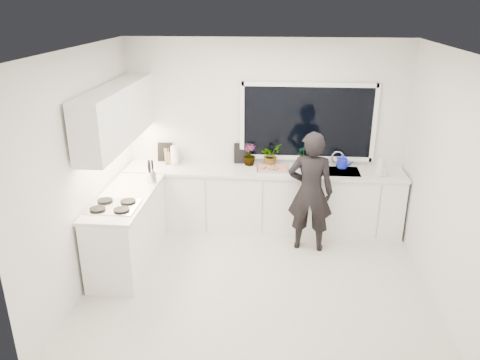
{
  "coord_description": "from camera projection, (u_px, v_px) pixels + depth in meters",
  "views": [
    {
      "loc": [
        0.2,
        -4.8,
        3.17
      ],
      "look_at": [
        -0.25,
        0.4,
        1.15
      ],
      "focal_mm": 35.0,
      "sensor_mm": 36.0,
      "label": 1
    }
  ],
  "objects": [
    {
      "name": "picture_frame_large",
      "position": [
        165.0,
        152.0,
        6.93
      ],
      "size": [
        0.22,
        0.02,
        0.28
      ],
      "primitive_type": "cube",
      "rotation": [
        0.0,
        0.0,
        -0.02
      ],
      "color": "black",
      "rests_on": "countertop_back"
    },
    {
      "name": "knife_block",
      "position": [
        169.0,
        156.0,
        6.84
      ],
      "size": [
        0.16,
        0.14,
        0.22
      ],
      "primitive_type": "cube",
      "rotation": [
        0.0,
        0.0,
        0.4
      ],
      "color": "olive",
      "rests_on": "countertop_back"
    },
    {
      "name": "countertop_back",
      "position": [
        264.0,
        171.0,
        6.63
      ],
      "size": [
        3.94,
        0.62,
        0.04
      ],
      "primitive_type": "cube",
      "color": "silver",
      "rests_on": "base_cabinets_back"
    },
    {
      "name": "sink",
      "position": [
        338.0,
        175.0,
        6.57
      ],
      "size": [
        0.58,
        0.42,
        0.14
      ],
      "primitive_type": "cube",
      "color": "silver",
      "rests_on": "countertop_back"
    },
    {
      "name": "faucet",
      "position": [
        337.0,
        159.0,
        6.7
      ],
      "size": [
        0.03,
        0.03,
        0.22
      ],
      "primitive_type": "cylinder",
      "color": "silver",
      "rests_on": "countertop_back"
    },
    {
      "name": "soap_bottles",
      "position": [
        381.0,
        166.0,
        6.32
      ],
      "size": [
        0.15,
        0.13,
        0.33
      ],
      "color": "#D8BF66",
      "rests_on": "countertop_back"
    },
    {
      "name": "picture_frame_small",
      "position": [
        242.0,
        153.0,
        6.83
      ],
      "size": [
        0.25,
        0.03,
        0.3
      ],
      "primitive_type": "cube",
      "rotation": [
        0.0,
        0.0,
        0.04
      ],
      "color": "black",
      "rests_on": "countertop_back"
    },
    {
      "name": "pizza_tray",
      "position": [
        273.0,
        169.0,
        6.59
      ],
      "size": [
        0.47,
        0.37,
        0.03
      ],
      "primitive_type": "cube",
      "rotation": [
        0.0,
        0.0,
        0.07
      ],
      "color": "silver",
      "rests_on": "countertop_back"
    },
    {
      "name": "stovetop",
      "position": [
        113.0,
        206.0,
        5.42
      ],
      "size": [
        0.56,
        0.48,
        0.03
      ],
      "primitive_type": "cube",
      "color": "black",
      "rests_on": "countertop_left"
    },
    {
      "name": "ceiling",
      "position": [
        261.0,
        49.0,
        4.64
      ],
      "size": [
        4.0,
        3.5,
        0.02
      ],
      "primitive_type": "cube",
      "color": "white",
      "rests_on": "wall_back"
    },
    {
      "name": "wall_right",
      "position": [
        448.0,
        183.0,
        4.97
      ],
      "size": [
        0.02,
        3.5,
        2.7
      ],
      "primitive_type": "cube",
      "color": "white",
      "rests_on": "ground"
    },
    {
      "name": "base_cabinets_left",
      "position": [
        128.0,
        230.0,
        5.92
      ],
      "size": [
        0.58,
        1.6,
        0.88
      ],
      "primitive_type": "cube",
      "color": "white",
      "rests_on": "floor"
    },
    {
      "name": "base_cabinets_back",
      "position": [
        263.0,
        200.0,
        6.81
      ],
      "size": [
        3.92,
        0.58,
        0.88
      ],
      "primitive_type": "cube",
      "color": "white",
      "rests_on": "floor"
    },
    {
      "name": "wall_left",
      "position": [
        82.0,
        171.0,
        5.29
      ],
      "size": [
        0.02,
        3.5,
        2.7
      ],
      "primitive_type": "cube",
      "color": "white",
      "rests_on": "ground"
    },
    {
      "name": "window",
      "position": [
        307.0,
        122.0,
        6.62
      ],
      "size": [
        1.8,
        0.02,
        1.0
      ],
      "primitive_type": "cube",
      "color": "black",
      "rests_on": "wall_back"
    },
    {
      "name": "person",
      "position": [
        310.0,
        192.0,
        6.11
      ],
      "size": [
        0.64,
        0.46,
        1.64
      ],
      "primitive_type": "imported",
      "rotation": [
        0.0,
        0.0,
        3.03
      ],
      "color": "black",
      "rests_on": "floor"
    },
    {
      "name": "upper_cabinets",
      "position": [
        117.0,
        114.0,
        5.75
      ],
      "size": [
        0.34,
        2.1,
        0.7
      ],
      "primitive_type": "cube",
      "color": "white",
      "rests_on": "wall_left"
    },
    {
      "name": "herb_plants",
      "position": [
        271.0,
        155.0,
        6.72
      ],
      "size": [
        0.99,
        0.38,
        0.33
      ],
      "color": "#26662D",
      "rests_on": "countertop_back"
    },
    {
      "name": "pizza",
      "position": [
        273.0,
        168.0,
        6.59
      ],
      "size": [
        0.43,
        0.32,
        0.01
      ],
      "primitive_type": "cube",
      "rotation": [
        0.0,
        0.0,
        0.07
      ],
      "color": "red",
      "rests_on": "pizza_tray"
    },
    {
      "name": "floor",
      "position": [
        258.0,
        282.0,
        5.62
      ],
      "size": [
        4.0,
        3.5,
        0.02
      ],
      "primitive_type": "cube",
      "color": "beige",
      "rests_on": "ground"
    },
    {
      "name": "paper_towel_roll",
      "position": [
        175.0,
        156.0,
        6.79
      ],
      "size": [
        0.13,
        0.13,
        0.26
      ],
      "primitive_type": "cylinder",
      "rotation": [
        0.0,
        0.0,
        0.17
      ],
      "color": "white",
      "rests_on": "countertop_back"
    },
    {
      "name": "watering_can",
      "position": [
        342.0,
        163.0,
        6.67
      ],
      "size": [
        0.15,
        0.15,
        0.13
      ],
      "primitive_type": "cylinder",
      "rotation": [
        0.0,
        0.0,
        0.05
      ],
      "color": "#1623D1",
      "rests_on": "countertop_back"
    },
    {
      "name": "utensil_crock",
      "position": [
        151.0,
        177.0,
        6.12
      ],
      "size": [
        0.17,
        0.17,
        0.16
      ],
      "primitive_type": "cylinder",
      "rotation": [
        0.0,
        0.0,
        0.42
      ],
      "color": "silver",
      "rests_on": "countertop_left"
    },
    {
      "name": "countertop_left",
      "position": [
        125.0,
        197.0,
        5.75
      ],
      "size": [
        0.62,
        1.6,
        0.04
      ],
      "primitive_type": "cube",
      "color": "silver",
      "rests_on": "base_cabinets_left"
    },
    {
      "name": "wall_back",
      "position": [
        265.0,
        134.0,
        6.77
      ],
      "size": [
        4.0,
        0.02,
        2.7
      ],
      "primitive_type": "cube",
      "color": "white",
      "rests_on": "ground"
    }
  ]
}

